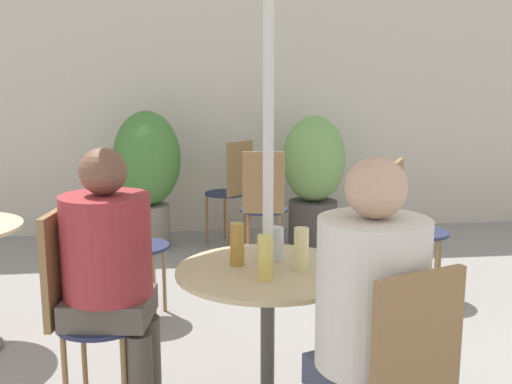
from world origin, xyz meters
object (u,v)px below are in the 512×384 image
(cafe_table_near, at_px, (268,311))
(seated_person_1, at_px, (368,315))
(bistro_chair_4, at_px, (264,199))
(beer_glass_2, at_px, (237,244))
(bistro_chair_2, at_px, (233,183))
(bistro_chair_3, at_px, (124,230))
(potted_plant_0, at_px, (147,169))
(bistro_chair_5, at_px, (408,217))
(potted_plant_1, at_px, (313,174))
(beer_glass_0, at_px, (301,249))
(beer_glass_1, at_px, (276,243))
(bistro_chair_0, at_px, (78,299))
(beer_glass_3, at_px, (265,258))
(seated_person_0, at_px, (112,265))

(cafe_table_near, bearing_deg, seated_person_1, -68.91)
(bistro_chair_4, relative_size, beer_glass_2, 5.24)
(seated_person_1, distance_m, beer_glass_2, 0.77)
(bistro_chair_4, bearing_deg, bistro_chair_2, -68.07)
(bistro_chair_3, distance_m, potted_plant_0, 1.62)
(bistro_chair_5, distance_m, potted_plant_0, 2.35)
(bistro_chair_3, distance_m, potted_plant_1, 2.24)
(beer_glass_0, xyz_separation_m, beer_glass_1, (-0.08, 0.15, -0.02))
(bistro_chair_0, xyz_separation_m, beer_glass_3, (0.76, -0.26, 0.23))
(cafe_table_near, relative_size, beer_glass_0, 4.34)
(beer_glass_1, xyz_separation_m, beer_glass_2, (-0.18, -0.06, 0.02))
(bistro_chair_4, bearing_deg, cafe_table_near, 91.62)
(beer_glass_2, bearing_deg, beer_glass_3, -65.46)
(beer_glass_0, bearing_deg, seated_person_0, 170.65)
(bistro_chair_0, bearing_deg, seated_person_1, -116.68)
(bistro_chair_5, bearing_deg, bistro_chair_4, 80.36)
(bistro_chair_3, relative_size, beer_glass_1, 6.60)
(seated_person_0, bearing_deg, bistro_chair_5, -44.62)
(bistro_chair_0, xyz_separation_m, beer_glass_1, (0.85, 0.00, 0.21))
(bistro_chair_4, relative_size, seated_person_1, 0.76)
(potted_plant_1, bearing_deg, beer_glass_3, -105.88)
(bistro_chair_5, distance_m, beer_glass_1, 1.74)
(bistro_chair_4, relative_size, potted_plant_0, 0.78)
(potted_plant_0, bearing_deg, bistro_chair_0, -92.91)
(bistro_chair_0, distance_m, beer_glass_0, 0.97)
(bistro_chair_3, distance_m, beer_glass_3, 1.61)
(potted_plant_1, bearing_deg, beer_glass_1, -105.69)
(seated_person_0, bearing_deg, bistro_chair_2, -6.07)
(seated_person_0, height_order, potted_plant_1, seated_person_0)
(cafe_table_near, xyz_separation_m, potted_plant_1, (0.84, 2.92, 0.12))
(bistro_chair_5, xyz_separation_m, beer_glass_0, (-1.03, -1.47, 0.23))
(potted_plant_0, bearing_deg, bistro_chair_5, -39.08)
(beer_glass_1, bearing_deg, potted_plant_0, 104.21)
(seated_person_0, bearing_deg, beer_glass_1, -79.04)
(bistro_chair_0, height_order, bistro_chair_5, same)
(bistro_chair_4, relative_size, beer_glass_3, 5.31)
(cafe_table_near, height_order, seated_person_0, seated_person_0)
(beer_glass_1, relative_size, potted_plant_1, 0.12)
(bistro_chair_0, relative_size, potted_plant_0, 0.78)
(bistro_chair_4, bearing_deg, potted_plant_0, -30.46)
(beer_glass_0, bearing_deg, bistro_chair_0, 170.72)
(bistro_chair_0, xyz_separation_m, seated_person_1, (1.03, -0.74, 0.18))
(cafe_table_near, xyz_separation_m, bistro_chair_0, (-0.79, 0.12, 0.05))
(potted_plant_0, bearing_deg, seated_person_0, -89.90)
(beer_glass_1, bearing_deg, bistro_chair_3, 123.17)
(bistro_chair_3, height_order, beer_glass_1, bistro_chair_3)
(seated_person_0, xyz_separation_m, seated_person_1, (0.88, -0.71, 0.03))
(beer_glass_1, relative_size, beer_glass_2, 0.79)
(seated_person_0, xyz_separation_m, beer_glass_1, (0.70, 0.03, 0.06))
(bistro_chair_4, relative_size, seated_person_0, 0.78)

